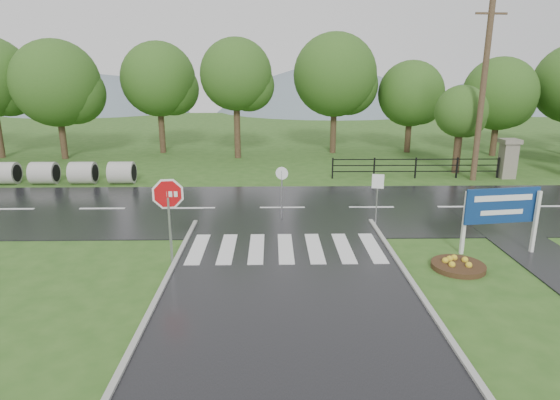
{
  "coord_description": "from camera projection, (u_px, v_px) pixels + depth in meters",
  "views": [
    {
      "loc": [
        -0.47,
        -10.03,
        5.93
      ],
      "look_at": [
        -0.17,
        6.0,
        1.5
      ],
      "focal_mm": 30.0,
      "sensor_mm": 36.0,
      "label": 1
    }
  ],
  "objects": [
    {
      "name": "reg_sign_small",
      "position": [
        377.0,
        189.0,
        18.24
      ],
      "size": [
        0.46,
        0.11,
        2.08
      ],
      "color": "#939399",
      "rests_on": "ground"
    },
    {
      "name": "hills",
      "position": [
        295.0,
        204.0,
        78.09
      ],
      "size": [
        102.0,
        48.0,
        48.0
      ],
      "color": "slate",
      "rests_on": "ground"
    },
    {
      "name": "crosswalk",
      "position": [
        286.0,
        248.0,
        16.05
      ],
      "size": [
        6.5,
        2.8,
        0.02
      ],
      "color": "silver",
      "rests_on": "ground"
    },
    {
      "name": "treeline",
      "position": [
        291.0,
        155.0,
        34.4
      ],
      "size": [
        83.2,
        5.2,
        10.0
      ],
      "color": "#295219",
      "rests_on": "ground"
    },
    {
      "name": "estate_billboard",
      "position": [
        502.0,
        209.0,
        15.33
      ],
      "size": [
        2.57,
        0.43,
        2.27
      ],
      "color": "silver",
      "rests_on": "ground"
    },
    {
      "name": "ground",
      "position": [
        292.0,
        326.0,
        11.25
      ],
      "size": [
        120.0,
        120.0,
        0.0
      ],
      "primitive_type": "plane",
      "color": "#30581D",
      "rests_on": "ground"
    },
    {
      "name": "fence_west",
      "position": [
        416.0,
        166.0,
        26.61
      ],
      "size": [
        9.58,
        0.08,
        1.2
      ],
      "color": "black",
      "rests_on": "ground"
    },
    {
      "name": "pillar_west",
      "position": [
        508.0,
        158.0,
        26.59
      ],
      "size": [
        1.0,
        1.0,
        2.24
      ],
      "color": "gray",
      "rests_on": "ground"
    },
    {
      "name": "utility_pole_east",
      "position": [
        483.0,
        92.0,
        25.09
      ],
      "size": [
        1.7,
        0.32,
        9.54
      ],
      "color": "#473523",
      "rests_on": "ground"
    },
    {
      "name": "walkway",
      "position": [
        546.0,
        259.0,
        15.25
      ],
      "size": [
        2.2,
        11.0,
        0.04
      ],
      "primitive_type": "cube",
      "color": "#232326",
      "rests_on": "ground"
    },
    {
      "name": "stop_sign",
      "position": [
        168.0,
        202.0,
        14.38
      ],
      "size": [
        1.3,
        0.24,
        2.95
      ],
      "color": "#939399",
      "rests_on": "ground"
    },
    {
      "name": "reg_sign_round",
      "position": [
        282.0,
        187.0,
        18.89
      ],
      "size": [
        0.5,
        0.19,
        2.23
      ],
      "color": "#939399",
      "rests_on": "ground"
    },
    {
      "name": "entrance_tree_left",
      "position": [
        461.0,
        112.0,
        27.34
      ],
      "size": [
        3.02,
        3.02,
        5.17
      ],
      "color": "#3D2B1C",
      "rests_on": "ground"
    },
    {
      "name": "culvert_pipes",
      "position": [
        44.0,
        173.0,
        25.32
      ],
      "size": [
        9.7,
        1.2,
        1.2
      ],
      "color": "#9E9B93",
      "rests_on": "ground"
    },
    {
      "name": "main_road",
      "position": [
        282.0,
        209.0,
        20.89
      ],
      "size": [
        90.0,
        8.0,
        0.04
      ],
      "primitive_type": "cube",
      "color": "black",
      "rests_on": "ground"
    },
    {
      "name": "flower_bed",
      "position": [
        458.0,
        265.0,
        14.49
      ],
      "size": [
        1.64,
        1.64,
        0.33
      ],
      "color": "#332111",
      "rests_on": "ground"
    }
  ]
}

